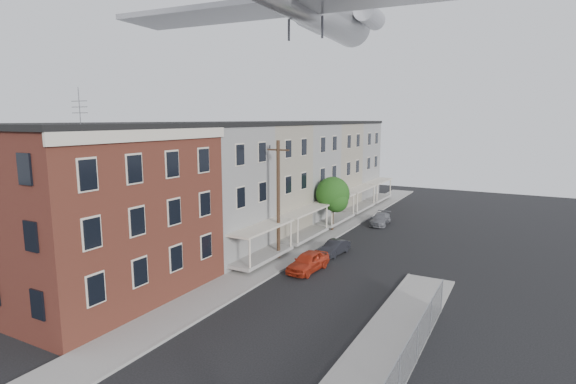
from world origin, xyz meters
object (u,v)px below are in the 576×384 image
utility_pole (278,199)px  car_far (380,219)px  car_near (308,262)px  street_tree (334,195)px  car_mid (335,248)px

utility_pole → car_far: utility_pole is taller
utility_pole → car_near: (3.17, -1.38, -3.99)m
street_tree → car_far: street_tree is taller
utility_pole → car_mid: bearing=43.4°
car_near → car_far: size_ratio=1.02×
utility_pole → car_near: utility_pole is taller
street_tree → utility_pole: bearing=-91.9°
car_far → street_tree: bearing=-127.9°
car_near → car_far: bearing=93.2°
car_near → car_mid: car_near is taller
street_tree → car_far: (3.14, 4.77, -2.88)m
utility_pole → street_tree: (0.33, 9.92, -1.22)m
utility_pole → car_mid: 6.13m
car_near → car_far: (0.31, 16.07, -0.11)m
car_far → utility_pole: bearing=-107.8°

